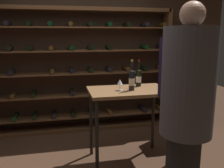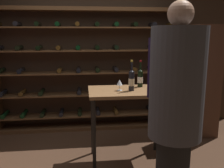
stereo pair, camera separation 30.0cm
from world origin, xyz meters
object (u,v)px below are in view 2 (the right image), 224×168
Objects in this scene: wine_bottle_gold_foil at (140,78)px; wine_rack at (88,70)px; tasting_table at (128,100)px; person_bystander_red_print at (175,110)px; display_cabinet at (204,82)px; wine_glass_stemmed_center at (120,83)px; wine_bottle_red_label at (131,80)px.

wine_rack is at bearing 122.15° from wine_bottle_gold_foil.
wine_rack is 1.36m from tasting_table.
tasting_table is 0.52× the size of person_bystander_red_print.
wine_rack reaches higher than display_cabinet.
tasting_table is at bearing -152.18° from display_cabinet.
wine_rack is 1.33m from wine_glass_stemmed_center.
wine_rack is 22.43× the size of wine_glass_stemmed_center.
tasting_table is 1.18m from person_bystander_red_print.
wine_bottle_red_label is 0.15m from wine_glass_stemmed_center.
person_bystander_red_print is at bearing -82.00° from wine_bottle_red_label.
wine_bottle_gold_foil is 2.54× the size of wine_glass_stemmed_center.
person_bystander_red_print is (0.18, -1.14, 0.22)m from tasting_table.
display_cabinet is at bearing -15.53° from wine_rack.
person_bystander_red_print is 1.15m from wine_glass_stemmed_center.
wine_bottle_red_label is (-0.15, 1.09, 0.05)m from person_bystander_red_print.
wine_bottle_red_label is 2.73× the size of wine_glass_stemmed_center.
wine_glass_stemmed_center reaches higher than tasting_table.
wine_bottle_red_label is 0.27m from wine_bottle_gold_foil.
wine_rack is 3.12× the size of tasting_table.
wine_glass_stemmed_center is (-0.31, -0.19, -0.02)m from wine_bottle_gold_foil.
display_cabinet reaches higher than tasting_table.
wine_glass_stemmed_center is (-0.30, 1.12, 0.01)m from person_bystander_red_print.
display_cabinet is 1.58m from wine_bottle_red_label.
wine_rack reaches higher than person_bystander_red_print.
person_bystander_red_print is 1.31m from wine_bottle_gold_foil.
display_cabinet reaches higher than wine_glass_stemmed_center.
display_cabinet is 12.95× the size of wine_glass_stemmed_center.
wine_bottle_gold_foil reaches higher than tasting_table.
tasting_table is 0.26m from wine_glass_stemmed_center.
person_bystander_red_print reaches higher than display_cabinet.
wine_bottle_gold_foil reaches higher than wine_glass_stemmed_center.
wine_rack is at bearing 106.34° from wine_glass_stemmed_center.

